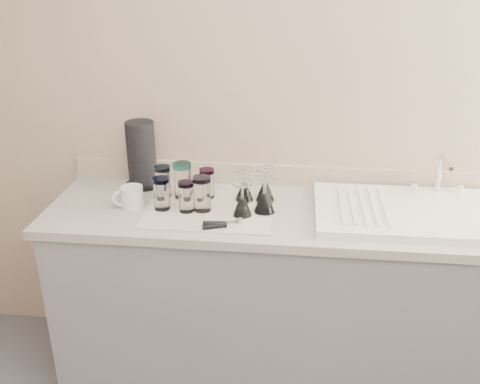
# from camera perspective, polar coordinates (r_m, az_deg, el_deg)

# --- Properties ---
(room_envelope) EXTENTS (3.54, 3.50, 2.52)m
(room_envelope) POSITION_cam_1_polar(r_m,az_deg,el_deg) (0.97, 3.23, 2.35)
(room_envelope) COLOR #57585D
(room_envelope) RESTS_ON ground
(counter_unit) EXTENTS (2.06, 0.62, 0.90)m
(counter_unit) POSITION_cam_1_polar(r_m,az_deg,el_deg) (2.56, 4.21, -11.05)
(counter_unit) COLOR slate
(counter_unit) RESTS_ON ground
(sink_unit) EXTENTS (0.82, 0.50, 0.22)m
(sink_unit) POSITION_cam_1_polar(r_m,az_deg,el_deg) (2.38, 17.96, -2.04)
(sink_unit) COLOR white
(sink_unit) RESTS_ON counter_unit
(dish_towel) EXTENTS (0.55, 0.42, 0.01)m
(dish_towel) POSITION_cam_1_polar(r_m,az_deg,el_deg) (2.32, -3.24, -1.88)
(dish_towel) COLOR silver
(dish_towel) RESTS_ON counter_unit
(tumbler_teal) EXTENTS (0.07, 0.07, 0.14)m
(tumbler_teal) POSITION_cam_1_polar(r_m,az_deg,el_deg) (2.44, -8.22, 1.15)
(tumbler_teal) COLOR white
(tumbler_teal) RESTS_ON dish_towel
(tumbler_cyan) EXTENTS (0.08, 0.08, 0.16)m
(tumbler_cyan) POSITION_cam_1_polar(r_m,az_deg,el_deg) (2.41, -6.14, 1.28)
(tumbler_cyan) COLOR white
(tumbler_cyan) RESTS_ON dish_towel
(tumbler_purple) EXTENTS (0.07, 0.07, 0.14)m
(tumbler_purple) POSITION_cam_1_polar(r_m,az_deg,el_deg) (2.41, -3.53, 0.95)
(tumbler_purple) COLOR white
(tumbler_purple) RESTS_ON dish_towel
(tumbler_magenta) EXTENTS (0.07, 0.07, 0.14)m
(tumbler_magenta) POSITION_cam_1_polar(r_m,az_deg,el_deg) (2.31, -8.37, -0.14)
(tumbler_magenta) COLOR white
(tumbler_magenta) RESTS_ON dish_towel
(tumbler_blue) EXTENTS (0.07, 0.07, 0.13)m
(tumbler_blue) POSITION_cam_1_polar(r_m,az_deg,el_deg) (2.28, -5.76, -0.47)
(tumbler_blue) COLOR white
(tumbler_blue) RESTS_ON dish_towel
(tumbler_lavender) EXTENTS (0.08, 0.08, 0.15)m
(tumbler_lavender) POSITION_cam_1_polar(r_m,az_deg,el_deg) (2.28, -4.07, -0.16)
(tumbler_lavender) COLOR white
(tumbler_lavender) RESTS_ON dish_towel
(goblet_back_left) EXTENTS (0.08, 0.08, 0.15)m
(goblet_back_left) POSITION_cam_1_polar(r_m,az_deg,el_deg) (2.38, 0.47, 0.26)
(goblet_back_left) COLOR white
(goblet_back_left) RESTS_ON dish_towel
(goblet_back_right) EXTENTS (0.09, 0.09, 0.15)m
(goblet_back_right) POSITION_cam_1_polar(r_m,az_deg,el_deg) (2.38, 2.71, 0.29)
(goblet_back_right) COLOR white
(goblet_back_right) RESTS_ON dish_towel
(goblet_front_left) EXTENTS (0.08, 0.08, 0.15)m
(goblet_front_left) POSITION_cam_1_polar(r_m,az_deg,el_deg) (2.24, 0.25, -1.30)
(goblet_front_left) COLOR white
(goblet_front_left) RESTS_ON dish_towel
(goblet_front_right) EXTENTS (0.09, 0.09, 0.16)m
(goblet_front_right) POSITION_cam_1_polar(r_m,az_deg,el_deg) (2.27, 2.64, -0.83)
(goblet_front_right) COLOR white
(goblet_front_right) RESTS_ON dish_towel
(can_opener) EXTENTS (0.16, 0.08, 0.02)m
(can_opener) POSITION_cam_1_polar(r_m,az_deg,el_deg) (2.16, -1.87, -3.48)
(can_opener) COLOR silver
(can_opener) RESTS_ON dish_towel
(white_mug) EXTENTS (0.15, 0.12, 0.10)m
(white_mug) POSITION_cam_1_polar(r_m,az_deg,el_deg) (2.38, -11.51, -0.56)
(white_mug) COLOR white
(white_mug) RESTS_ON counter_unit
(paper_towel_roll) EXTENTS (0.17, 0.17, 0.32)m
(paper_towel_roll) POSITION_cam_1_polar(r_m,az_deg,el_deg) (2.56, -10.47, 3.90)
(paper_towel_roll) COLOR black
(paper_towel_roll) RESTS_ON counter_unit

